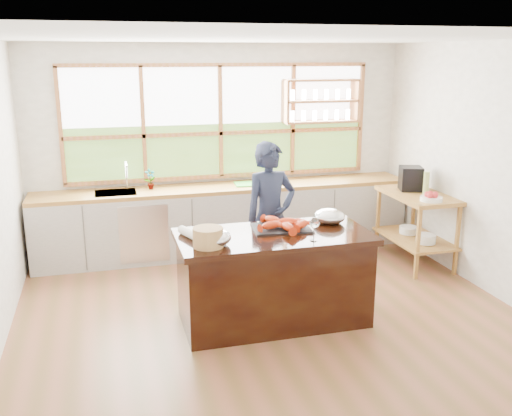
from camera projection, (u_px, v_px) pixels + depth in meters
name	position (u px, v px, depth m)	size (l,w,h in m)	color
ground_plane	(268.00, 312.00, 5.84)	(5.00, 5.00, 0.00)	brown
room_shell	(257.00, 135.00, 5.87)	(5.02, 4.52, 2.71)	white
back_counter	(225.00, 219.00, 7.53)	(4.90, 0.63, 0.90)	#BCB7B1
right_shelf_unit	(417.00, 217.00, 7.07)	(0.62, 1.10, 0.90)	#AA7F39
island	(274.00, 278.00, 5.54)	(1.85, 0.90, 0.90)	black
cook	(270.00, 217.00, 6.25)	(0.61, 0.40, 1.66)	#1C2238
potted_plant	(150.00, 179.00, 7.19)	(0.14, 0.09, 0.26)	slate
cutting_board	(250.00, 184.00, 7.50)	(0.40, 0.30, 0.01)	green
espresso_machine	(411.00, 178.00, 7.15)	(0.26, 0.28, 0.30)	black
wine_bottle	(426.00, 183.00, 6.90)	(0.07, 0.07, 0.29)	#AABF63
fruit_bowl	(431.00, 198.00, 6.63)	(0.26, 0.26, 0.11)	white
slate_board	(281.00, 228.00, 5.58)	(0.55, 0.40, 0.02)	black
lobster_pile	(284.00, 224.00, 5.54)	(0.52, 0.48, 0.08)	red
mixing_bowl_left	(213.00, 238.00, 5.09)	(0.32, 0.32, 0.15)	silver
mixing_bowl_right	(330.00, 217.00, 5.76)	(0.32, 0.32, 0.15)	silver
wine_glass	(314.00, 224.00, 5.19)	(0.08, 0.08, 0.22)	white
wicker_basket	(208.00, 237.00, 5.04)	(0.27, 0.27, 0.17)	tan
parchment_roll	(189.00, 233.00, 5.31)	(0.08, 0.08, 0.30)	white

